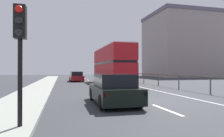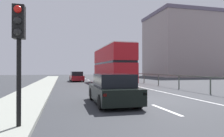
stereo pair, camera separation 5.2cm
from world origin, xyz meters
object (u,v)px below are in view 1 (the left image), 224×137
sedan_car_ahead (76,77)px  traffic_signal_pole (20,35)px  double_decker_bus_red (112,64)px  hatchback_car_near (113,90)px

sedan_car_ahead → traffic_signal_pole: bearing=-99.6°
double_decker_bus_red → sedan_car_ahead: bearing=123.6°
double_decker_bus_red → traffic_signal_pole: 19.07m
double_decker_bus_red → hatchback_car_near: size_ratio=2.58×
hatchback_car_near → traffic_signal_pole: bearing=-133.2°
hatchback_car_near → sedan_car_ahead: size_ratio=0.96×
double_decker_bus_red → hatchback_car_near: bearing=-104.1°
traffic_signal_pole → sedan_car_ahead: bearing=82.3°
double_decker_bus_red → sedan_car_ahead: double_decker_bus_red is taller
hatchback_car_near → traffic_signal_pole: 5.45m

